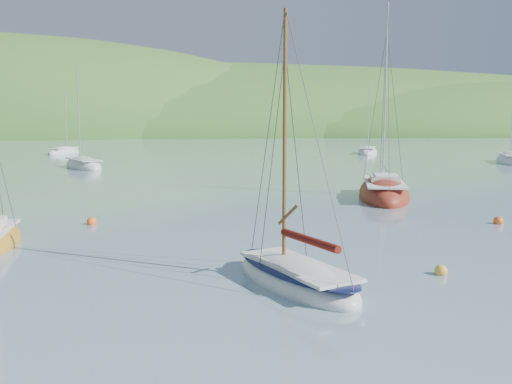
{
  "coord_description": "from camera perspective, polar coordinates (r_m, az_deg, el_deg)",
  "views": [
    {
      "loc": [
        -3.52,
        -16.2,
        5.14
      ],
      "look_at": [
        0.27,
        8.0,
        1.88
      ],
      "focal_mm": 40.0,
      "sensor_mm": 36.0,
      "label": 1
    }
  ],
  "objects": [
    {
      "name": "ground",
      "position": [
        17.36,
        3.26,
        -9.66
      ],
      "size": [
        700.0,
        700.0,
        0.0
      ],
      "primitive_type": "plane",
      "color": "gray",
      "rests_on": "ground"
    },
    {
      "name": "shoreline_hills",
      "position": [
        188.8,
        -10.8,
        5.87
      ],
      "size": [
        690.0,
        135.0,
        56.0
      ],
      "color": "#3C6F2A",
      "rests_on": "ground"
    },
    {
      "name": "daysailer_white",
      "position": [
        17.75,
        4.0,
        -8.58
      ],
      "size": [
        4.02,
        6.22,
        8.97
      ],
      "rotation": [
        0.0,
        0.0,
        0.35
      ],
      "color": "white",
      "rests_on": "ground"
    },
    {
      "name": "sloop_red",
      "position": [
        37.05,
        12.64,
        -0.22
      ],
      "size": [
        5.66,
        9.5,
        13.3
      ],
      "rotation": [
        0.0,
        0.0,
        -0.31
      ],
      "color": "maroon",
      "rests_on": "ground"
    },
    {
      "name": "distant_sloop_a",
      "position": [
        59.77,
        -16.87,
        2.49
      ],
      "size": [
        5.65,
        8.08,
        10.92
      ],
      "rotation": [
        0.0,
        0.0,
        0.43
      ],
      "color": "white",
      "rests_on": "ground"
    },
    {
      "name": "distant_sloop_b",
      "position": [
        80.65,
        11.08,
        3.9
      ],
      "size": [
        5.27,
        7.89,
        10.64
      ],
      "rotation": [
        0.0,
        0.0,
        -0.39
      ],
      "color": "white",
      "rests_on": "ground"
    },
    {
      "name": "distant_sloop_c",
      "position": [
        84.01,
        -18.65,
        3.78
      ],
      "size": [
        4.86,
        7.11,
        9.6
      ],
      "rotation": [
        0.0,
        0.0,
        -0.41
      ],
      "color": "white",
      "rests_on": "ground"
    },
    {
      "name": "distant_sloop_d",
      "position": [
        69.61,
        24.17,
        2.83
      ],
      "size": [
        6.02,
        8.86,
        11.96
      ],
      "rotation": [
        0.0,
        0.0,
        -0.41
      ],
      "color": "white",
      "rests_on": "ground"
    },
    {
      "name": "mooring_buoys",
      "position": [
        25.46,
        7.47,
        -3.87
      ],
      "size": [
        19.86,
        11.24,
        0.49
      ],
      "color": "gold",
      "rests_on": "ground"
    }
  ]
}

